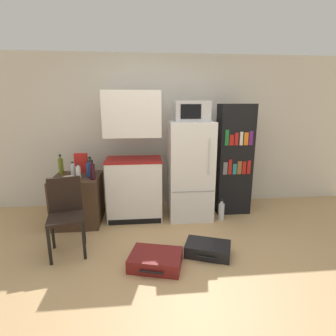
{
  "coord_description": "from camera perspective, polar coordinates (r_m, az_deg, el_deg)",
  "views": [
    {
      "loc": [
        -0.34,
        -2.56,
        1.75
      ],
      "look_at": [
        -0.02,
        0.85,
        0.91
      ],
      "focal_mm": 28.0,
      "sensor_mm": 36.0,
      "label": 1
    }
  ],
  "objects": [
    {
      "name": "ground_plane",
      "position": [
        3.12,
        1.91,
        -20.37
      ],
      "size": [
        24.0,
        24.0,
        0.0
      ],
      "primitive_type": "plane",
      "color": "tan"
    },
    {
      "name": "wall_back",
      "position": [
        4.61,
        1.33,
        7.86
      ],
      "size": [
        6.4,
        0.1,
        2.55
      ],
      "color": "beige",
      "rests_on": "ground_plane"
    },
    {
      "name": "side_table",
      "position": [
        4.17,
        -18.94,
        -6.48
      ],
      "size": [
        0.66,
        0.7,
        0.72
      ],
      "color": "#422D1E",
      "rests_on": "ground_plane"
    },
    {
      "name": "kitchen_hutch",
      "position": [
        3.99,
        -7.46,
        1.24
      ],
      "size": [
        0.84,
        0.54,
        1.93
      ],
      "color": "white",
      "rests_on": "ground_plane"
    },
    {
      "name": "refrigerator",
      "position": [
        4.05,
        4.82,
        -0.55
      ],
      "size": [
        0.65,
        0.62,
        1.5
      ],
      "color": "white",
      "rests_on": "ground_plane"
    },
    {
      "name": "microwave",
      "position": [
        3.93,
        5.09,
        12.23
      ],
      "size": [
        0.5,
        0.43,
        0.29
      ],
      "color": "#B7B7BC",
      "rests_on": "refrigerator"
    },
    {
      "name": "bookshelf",
      "position": [
        4.34,
        14.14,
        1.75
      ],
      "size": [
        0.54,
        0.34,
        1.75
      ],
      "color": "black",
      "rests_on": "ground_plane"
    },
    {
      "name": "bottle_clear_short",
      "position": [
        4.13,
        -19.97,
        -0.33
      ],
      "size": [
        0.07,
        0.07,
        0.2
      ],
      "color": "silver",
      "rests_on": "side_table"
    },
    {
      "name": "bottle_blue_soda",
      "position": [
        3.96,
        -16.73,
        -0.41
      ],
      "size": [
        0.09,
        0.09,
        0.24
      ],
      "color": "#1E47A3",
      "rests_on": "side_table"
    },
    {
      "name": "bottle_wine_dark",
      "position": [
        3.81,
        -16.14,
        -0.67
      ],
      "size": [
        0.07,
        0.07,
        0.28
      ],
      "color": "black",
      "rests_on": "side_table"
    },
    {
      "name": "bottle_olive_oil",
      "position": [
        4.26,
        -22.29,
        0.45
      ],
      "size": [
        0.07,
        0.07,
        0.3
      ],
      "color": "#566619",
      "rests_on": "side_table"
    },
    {
      "name": "bottle_milk_white",
      "position": [
        3.96,
        -18.94,
        -0.81
      ],
      "size": [
        0.07,
        0.07,
        0.2
      ],
      "color": "white",
      "rests_on": "side_table"
    },
    {
      "name": "bottle_green_tall",
      "position": [
        4.14,
        -16.55,
        0.29
      ],
      "size": [
        0.09,
        0.09,
        0.26
      ],
      "color": "#1E6028",
      "rests_on": "side_table"
    },
    {
      "name": "bowl",
      "position": [
        3.89,
        -20.85,
        -2.18
      ],
      "size": [
        0.17,
        0.17,
        0.05
      ],
      "color": "silver",
      "rests_on": "side_table"
    },
    {
      "name": "cereal_box",
      "position": [
        4.24,
        -18.36,
        1.05
      ],
      "size": [
        0.19,
        0.07,
        0.3
      ],
      "color": "red",
      "rests_on": "side_table"
    },
    {
      "name": "chair",
      "position": [
        3.37,
        -21.39,
        -8.29
      ],
      "size": [
        0.48,
        0.48,
        0.9
      ],
      "rotation": [
        0.0,
        0.0,
        0.22
      ],
      "color": "black",
      "rests_on": "ground_plane"
    },
    {
      "name": "suitcase_large_flat",
      "position": [
        3.06,
        -2.69,
        -19.35
      ],
      "size": [
        0.64,
        0.54,
        0.15
      ],
      "rotation": [
        0.0,
        0.0,
        -0.26
      ],
      "color": "maroon",
      "rests_on": "ground_plane"
    },
    {
      "name": "suitcase_small_flat",
      "position": [
        3.29,
        8.66,
        -17.04
      ],
      "size": [
        0.6,
        0.49,
        0.14
      ],
      "rotation": [
        0.0,
        0.0,
        -0.35
      ],
      "color": "black",
      "rests_on": "ground_plane"
    },
    {
      "name": "water_bottle_front",
      "position": [
        4.18,
        11.54,
        -9.17
      ],
      "size": [
        0.09,
        0.09,
        0.33
      ],
      "color": "silver",
      "rests_on": "ground_plane"
    }
  ]
}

